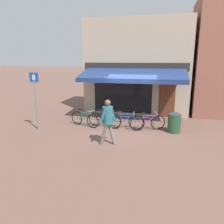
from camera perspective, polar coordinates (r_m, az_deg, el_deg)
ground_plane at (r=10.85m, az=4.27°, el=-3.97°), size 160.00×160.00×0.00m
shop_front at (r=14.23m, az=6.76°, el=11.59°), size 6.27×4.99×5.59m
bike_rack_rail at (r=10.74m, az=1.01°, el=-1.45°), size 3.74×0.04×0.57m
bicycle_green at (r=10.97m, az=-7.19°, el=-1.77°), size 1.65×0.70×0.84m
bicycle_black at (r=10.70m, az=-2.05°, el=-2.04°), size 1.72×0.54×0.85m
bicycle_blue at (r=10.48m, az=3.37°, el=-2.39°), size 1.79×0.52×0.87m
bicycle_purple at (r=10.39m, az=9.29°, el=-2.70°), size 1.63×0.74×0.86m
pedestrian_adult at (r=8.37m, az=-1.12°, el=-1.52°), size 0.66×0.58×1.81m
litter_bin at (r=10.34m, az=15.95°, el=-2.50°), size 0.60×0.60×0.98m
parking_sign at (r=10.73m, az=-19.38°, el=4.25°), size 0.44×0.07×2.75m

